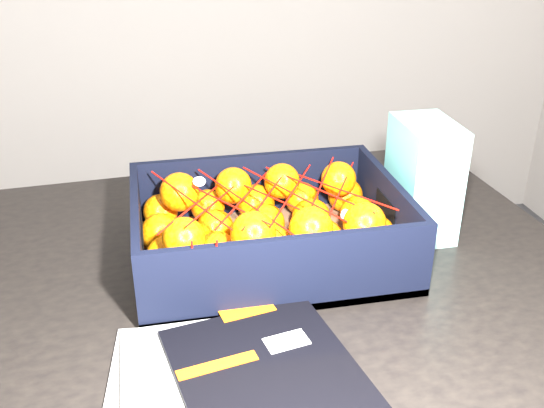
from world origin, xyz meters
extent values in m
cube|color=black|center=(0.17, 0.30, 0.73)|extent=(1.24, 0.87, 0.04)
cylinder|color=black|center=(0.72, 0.65, 0.35)|extent=(0.06, 0.06, 0.71)
cube|color=silver|center=(0.13, 0.02, 0.75)|extent=(0.24, 0.30, 0.01)
cube|color=silver|center=(0.15, 0.02, 0.76)|extent=(0.21, 0.28, 0.01)
cube|color=black|center=(0.22, 0.02, 0.77)|extent=(0.26, 0.31, 0.01)
cube|color=#FF620D|center=(0.21, 0.17, 0.77)|extent=(0.08, 0.07, 0.00)
cube|color=white|center=(0.25, 0.08, 0.77)|extent=(0.06, 0.04, 0.00)
cube|color=#FF620D|center=(0.15, 0.05, 0.77)|extent=(0.10, 0.04, 0.00)
cube|color=brown|center=(0.27, 0.32, 0.76)|extent=(0.41, 0.31, 0.01)
cube|color=black|center=(0.27, 0.47, 0.81)|extent=(0.41, 0.01, 0.12)
cube|color=black|center=(0.27, 0.17, 0.81)|extent=(0.41, 0.01, 0.12)
cube|color=black|center=(0.07, 0.32, 0.81)|extent=(0.01, 0.29, 0.12)
cube|color=black|center=(0.47, 0.32, 0.81)|extent=(0.01, 0.29, 0.12)
sphere|color=orange|center=(0.10, 0.20, 0.79)|extent=(0.06, 0.06, 0.06)
sphere|color=orange|center=(0.11, 0.28, 0.79)|extent=(0.06, 0.06, 0.06)
sphere|color=orange|center=(0.10, 0.35, 0.79)|extent=(0.06, 0.06, 0.06)
sphere|color=orange|center=(0.11, 0.43, 0.79)|extent=(0.06, 0.06, 0.06)
sphere|color=orange|center=(0.19, 0.20, 0.79)|extent=(0.06, 0.06, 0.06)
sphere|color=orange|center=(0.18, 0.28, 0.79)|extent=(0.06, 0.06, 0.06)
sphere|color=orange|center=(0.19, 0.35, 0.79)|extent=(0.06, 0.06, 0.06)
sphere|color=orange|center=(0.19, 0.43, 0.79)|extent=(0.06, 0.06, 0.06)
sphere|color=orange|center=(0.27, 0.20, 0.79)|extent=(0.06, 0.06, 0.06)
sphere|color=orange|center=(0.27, 0.28, 0.79)|extent=(0.06, 0.06, 0.06)
sphere|color=orange|center=(0.27, 0.35, 0.79)|extent=(0.07, 0.07, 0.07)
sphere|color=orange|center=(0.27, 0.43, 0.79)|extent=(0.07, 0.07, 0.07)
sphere|color=orange|center=(0.35, 0.20, 0.79)|extent=(0.06, 0.06, 0.06)
sphere|color=orange|center=(0.35, 0.28, 0.79)|extent=(0.07, 0.07, 0.07)
sphere|color=orange|center=(0.35, 0.35, 0.79)|extent=(0.06, 0.06, 0.06)
sphere|color=orange|center=(0.35, 0.43, 0.79)|extent=(0.06, 0.06, 0.06)
sphere|color=orange|center=(0.44, 0.20, 0.79)|extent=(0.06, 0.06, 0.06)
sphere|color=orange|center=(0.44, 0.28, 0.79)|extent=(0.06, 0.06, 0.06)
sphere|color=orange|center=(0.43, 0.35, 0.79)|extent=(0.06, 0.06, 0.06)
sphere|color=orange|center=(0.43, 0.43, 0.79)|extent=(0.06, 0.06, 0.06)
sphere|color=orange|center=(0.13, 0.24, 0.84)|extent=(0.06, 0.06, 0.06)
sphere|color=orange|center=(0.14, 0.39, 0.84)|extent=(0.06, 0.06, 0.06)
sphere|color=orange|center=(0.23, 0.23, 0.84)|extent=(0.07, 0.07, 0.07)
sphere|color=orange|center=(0.23, 0.40, 0.84)|extent=(0.06, 0.06, 0.06)
sphere|color=orange|center=(0.32, 0.23, 0.84)|extent=(0.06, 0.06, 0.06)
sphere|color=orange|center=(0.31, 0.40, 0.84)|extent=(0.06, 0.06, 0.06)
sphere|color=orange|center=(0.40, 0.23, 0.84)|extent=(0.06, 0.06, 0.06)
sphere|color=orange|center=(0.41, 0.39, 0.84)|extent=(0.06, 0.06, 0.06)
cylinder|color=red|center=(0.16, 0.32, 0.86)|extent=(0.12, 0.22, 0.02)
cylinder|color=red|center=(0.19, 0.31, 0.86)|extent=(0.12, 0.22, 0.02)
cylinder|color=red|center=(0.23, 0.32, 0.85)|extent=(0.12, 0.22, 0.02)
cylinder|color=red|center=(0.27, 0.32, 0.86)|extent=(0.12, 0.22, 0.02)
cylinder|color=red|center=(0.31, 0.32, 0.86)|extent=(0.12, 0.22, 0.01)
cylinder|color=red|center=(0.35, 0.32, 0.86)|extent=(0.12, 0.22, 0.01)
cylinder|color=red|center=(0.38, 0.32, 0.86)|extent=(0.12, 0.22, 0.02)
cylinder|color=red|center=(0.16, 0.31, 0.86)|extent=(0.12, 0.22, 0.03)
cylinder|color=red|center=(0.19, 0.31, 0.86)|extent=(0.12, 0.21, 0.03)
cylinder|color=red|center=(0.23, 0.31, 0.86)|extent=(0.12, 0.22, 0.02)
cylinder|color=red|center=(0.27, 0.31, 0.86)|extent=(0.12, 0.22, 0.01)
cylinder|color=red|center=(0.31, 0.32, 0.86)|extent=(0.12, 0.22, 0.01)
cylinder|color=red|center=(0.35, 0.31, 0.86)|extent=(0.12, 0.22, 0.03)
cylinder|color=red|center=(0.38, 0.31, 0.86)|extent=(0.12, 0.22, 0.00)
cylinder|color=red|center=(0.14, 0.18, 0.84)|extent=(0.00, 0.03, 0.09)
cylinder|color=red|center=(0.17, 0.18, 0.84)|extent=(0.01, 0.04, 0.08)
cube|color=white|center=(0.54, 0.35, 0.85)|extent=(0.09, 0.13, 0.20)
camera|label=1|loc=(0.10, -0.54, 1.28)|focal=41.54mm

